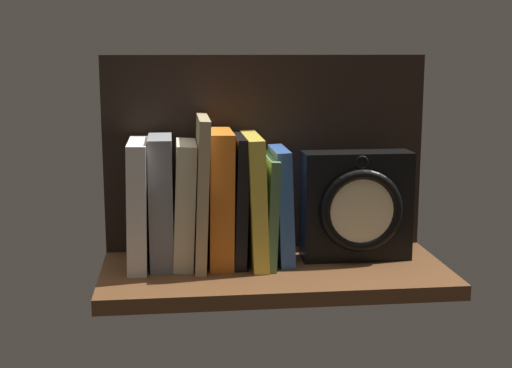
% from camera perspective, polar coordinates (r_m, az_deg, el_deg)
% --- Properties ---
extents(ground_plane, '(0.59, 0.27, 0.03)m').
position_cam_1_polar(ground_plane, '(1.25, 1.49, -7.14)').
color(ground_plane, brown).
extents(back_panel, '(0.59, 0.01, 0.36)m').
position_cam_1_polar(back_panel, '(1.33, 0.75, 2.47)').
color(back_panel, black).
rests_on(back_panel, ground_plane).
extents(book_white_catcher, '(0.04, 0.15, 0.22)m').
position_cam_1_polar(book_white_catcher, '(1.25, -9.32, -1.57)').
color(book_white_catcher, silver).
rests_on(book_white_catcher, ground_plane).
extents(book_gray_chess, '(0.04, 0.12, 0.22)m').
position_cam_1_polar(book_gray_chess, '(1.24, -7.53, -1.37)').
color(book_gray_chess, gray).
rests_on(book_gray_chess, ground_plane).
extents(book_cream_twain, '(0.04, 0.13, 0.21)m').
position_cam_1_polar(book_cream_twain, '(1.25, -5.70, -1.56)').
color(book_cream_twain, beige).
rests_on(book_cream_twain, ground_plane).
extents(book_tan_shortstories, '(0.03, 0.17, 0.26)m').
position_cam_1_polar(book_tan_shortstories, '(1.24, -4.38, -0.57)').
color(book_tan_shortstories, tan).
rests_on(book_tan_shortstories, ground_plane).
extents(book_orange_pandolfini, '(0.04, 0.13, 0.23)m').
position_cam_1_polar(book_orange_pandolfini, '(1.25, -2.87, -1.09)').
color(book_orange_pandolfini, orange).
rests_on(book_orange_pandolfini, ground_plane).
extents(book_black_skeptic, '(0.03, 0.13, 0.22)m').
position_cam_1_polar(book_black_skeptic, '(1.25, -1.34, -1.26)').
color(book_black_skeptic, black).
rests_on(book_black_skeptic, ground_plane).
extents(book_yellow_seinlanguage, '(0.03, 0.17, 0.22)m').
position_cam_1_polar(book_yellow_seinlanguage, '(1.25, -0.15, -1.21)').
color(book_yellow_seinlanguage, gold).
rests_on(book_yellow_seinlanguage, ground_plane).
extents(book_green_romantic, '(0.02, 0.16, 0.19)m').
position_cam_1_polar(book_green_romantic, '(1.26, 0.96, -1.98)').
color(book_green_romantic, '#476B44').
rests_on(book_green_romantic, ground_plane).
extents(book_blue_modern, '(0.03, 0.12, 0.20)m').
position_cam_1_polar(book_blue_modern, '(1.26, 2.03, -1.67)').
color(book_blue_modern, '#2D4C8E').
rests_on(book_blue_modern, ground_plane).
extents(framed_clock, '(0.19, 0.08, 0.19)m').
position_cam_1_polar(framed_clock, '(1.28, 8.01, -1.76)').
color(framed_clock, black).
rests_on(framed_clock, ground_plane).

